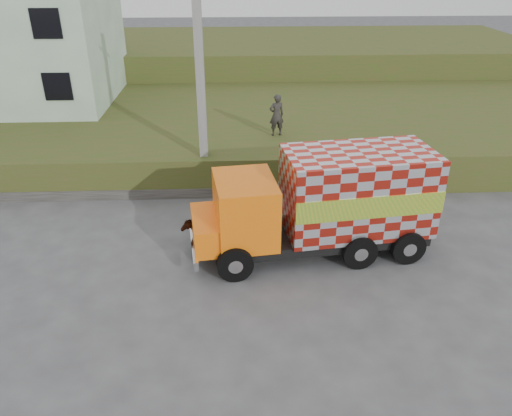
{
  "coord_description": "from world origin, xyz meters",
  "views": [
    {
      "loc": [
        0.16,
        -13.08,
        8.46
      ],
      "look_at": [
        0.78,
        0.6,
        1.3
      ],
      "focal_mm": 35.0,
      "sensor_mm": 36.0,
      "label": 1
    }
  ],
  "objects_px": {
    "cargo_truck": "(325,203)",
    "cow": "(196,227)",
    "utility_pole": "(201,87)",
    "pedestrian": "(277,115)"
  },
  "relations": [
    {
      "from": "utility_pole",
      "to": "cargo_truck",
      "type": "relative_size",
      "value": 1.07
    },
    {
      "from": "utility_pole",
      "to": "cargo_truck",
      "type": "distance_m",
      "value": 6.36
    },
    {
      "from": "cargo_truck",
      "to": "cow",
      "type": "distance_m",
      "value": 4.14
    },
    {
      "from": "cargo_truck",
      "to": "cow",
      "type": "xyz_separation_m",
      "value": [
        -3.97,
        0.55,
        -1.06
      ]
    },
    {
      "from": "cow",
      "to": "pedestrian",
      "type": "bearing_deg",
      "value": 72.03
    },
    {
      "from": "pedestrian",
      "to": "cow",
      "type": "bearing_deg",
      "value": 48.94
    },
    {
      "from": "cow",
      "to": "pedestrian",
      "type": "xyz_separation_m",
      "value": [
        3.02,
        6.07,
        1.76
      ]
    },
    {
      "from": "utility_pole",
      "to": "cow",
      "type": "bearing_deg",
      "value": -91.72
    },
    {
      "from": "cow",
      "to": "pedestrian",
      "type": "distance_m",
      "value": 7.01
    },
    {
      "from": "utility_pole",
      "to": "pedestrian",
      "type": "height_order",
      "value": "utility_pole"
    }
  ]
}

